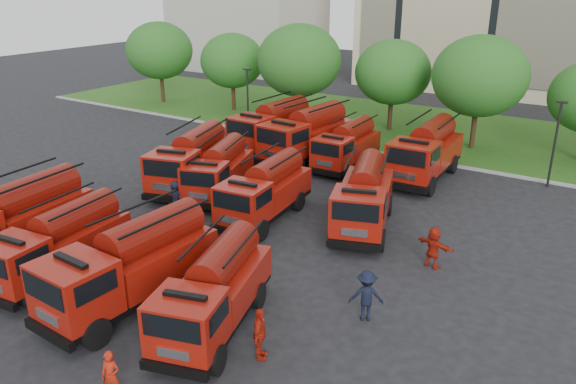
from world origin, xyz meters
name	(u,v)px	position (x,y,z in m)	size (l,w,h in m)	color
ground	(200,247)	(0.00, 0.00, 0.00)	(140.00, 140.00, 0.00)	black
lawn	(410,127)	(0.00, 26.00, 0.06)	(70.00, 16.00, 0.12)	#1B4813
curb	(368,151)	(0.00, 17.90, 0.07)	(70.00, 0.30, 0.14)	gray
side_building	(247,30)	(-30.00, 44.00, 5.00)	(18.00, 12.00, 10.00)	#A29E90
tree_0	(159,51)	(-24.00, 22.00, 5.02)	(6.30, 6.30, 7.70)	#382314
tree_1	(232,61)	(-16.00, 23.00, 4.55)	(5.71, 5.71, 6.98)	#382314
tree_2	(299,60)	(-8.00, 21.50, 5.35)	(6.72, 6.72, 8.22)	#382314
tree_3	(393,72)	(-1.00, 24.00, 4.68)	(5.88, 5.88, 7.19)	#382314
tree_4	(480,76)	(6.00, 22.50, 5.22)	(6.55, 6.55, 8.01)	#382314
lamp_post_0	(248,97)	(-10.00, 17.20, 2.90)	(0.60, 0.25, 5.11)	black
lamp_post_1	(555,139)	(12.00, 17.20, 2.90)	(0.60, 0.25, 5.11)	black
fire_truck_0	(15,219)	(-6.35, -4.81, 1.67)	(3.25, 7.50, 3.32)	black
fire_truck_1	(59,243)	(-3.02, -5.02, 1.47)	(2.92, 6.62, 2.92)	black
fire_truck_2	(131,264)	(1.08, -4.89, 1.64)	(2.88, 7.28, 3.27)	black
fire_truck_3	(214,291)	(4.69, -4.44, 1.46)	(3.91, 6.74, 2.91)	black
fire_truck_4	(192,160)	(-5.59, 5.84, 1.67)	(4.47, 7.68, 3.32)	black
fire_truck_5	(219,170)	(-3.47, 5.74, 1.46)	(4.12, 6.72, 2.90)	black
fire_truck_6	(266,190)	(0.65, 4.40, 1.51)	(3.00, 6.81, 3.00)	black
fire_truck_7	(364,197)	(5.28, 6.16, 1.58)	(4.47, 7.29, 3.14)	black
fire_truck_8	(273,126)	(-5.88, 14.67, 1.73)	(2.98, 7.64, 3.44)	black
fire_truck_9	(307,134)	(-2.64, 13.93, 1.78)	(3.34, 7.97, 3.54)	black
fire_truck_10	(347,145)	(0.28, 14.06, 1.45)	(2.50, 6.40, 2.88)	black
fire_truck_11	(426,151)	(5.34, 14.64, 1.73)	(2.99, 7.63, 3.43)	black
firefighter_1	(59,325)	(-0.08, -7.43, 0.00)	(0.91, 0.50, 1.88)	#A01C0C
firefighter_2	(260,358)	(7.02, -5.01, 0.00)	(1.07, 0.61, 1.83)	#A01C0C
firefighter_3	(365,319)	(8.92, -1.12, 0.00)	(1.25, 0.65, 1.94)	black
firefighter_4	(177,212)	(-3.72, 2.44, 0.00)	(0.85, 0.56, 1.74)	black
firefighter_5	(431,267)	(9.61, 3.99, 0.00)	(1.72, 0.74, 1.85)	#A01C0C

